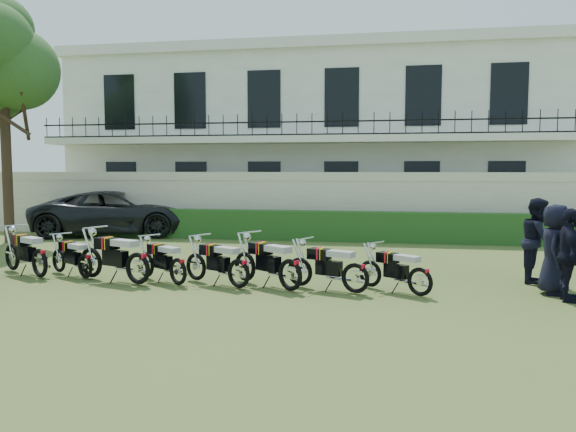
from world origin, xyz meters
name	(u,v)px	position (x,y,z in m)	size (l,w,h in m)	color
ground	(233,282)	(0.00, 0.00, 0.00)	(100.00, 100.00, 0.00)	#3E5321
perimeter_wall	(294,204)	(0.00, 8.00, 1.17)	(30.00, 0.35, 2.30)	silver
hedge	(319,226)	(1.00, 7.20, 0.50)	(18.00, 0.60, 1.00)	#274D1B
building	(315,140)	(0.00, 13.96, 3.71)	(20.40, 9.60, 7.40)	white
tree_west_near	(3,60)	(-8.96, 5.00, 5.89)	(3.40, 3.20, 7.90)	#473323
motorcycle_2	(40,256)	(-4.28, -0.41, 0.50)	(1.77, 1.10, 1.09)	black
motorcycle_3	(85,260)	(-3.24, -0.32, 0.43)	(1.51, 0.93, 0.93)	black
motorcycle_4	(138,261)	(-1.82, -0.73, 0.53)	(1.99, 0.93, 1.14)	black
motorcycle_5	(178,265)	(-0.99, -0.63, 0.44)	(1.51, 1.06, 0.96)	black
motorcycle_6	(239,266)	(0.33, -0.71, 0.47)	(1.67, 0.98, 1.01)	black
motorcycle_7	(290,267)	(1.39, -0.79, 0.50)	(1.68, 1.22, 1.08)	black
motorcycle_8	(356,271)	(2.66, -0.77, 0.46)	(1.74, 0.86, 1.01)	black
motorcycle_9	(420,275)	(3.88, -0.79, 0.43)	(1.44, 1.06, 0.93)	black
suv	(117,213)	(-6.46, 7.49, 0.81)	(2.67, 5.79, 1.61)	black
officer_2	(569,255)	(6.51, -0.66, 0.85)	(1.00, 0.42, 1.71)	black
officer_3	(555,249)	(6.43, -0.07, 0.87)	(0.85, 0.55, 1.74)	black
officer_4	(538,240)	(6.41, 1.06, 0.90)	(0.88, 0.68, 1.81)	black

